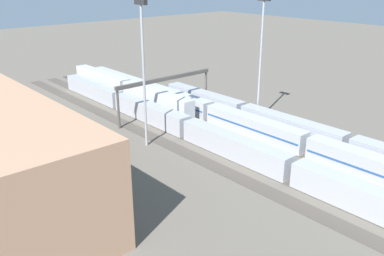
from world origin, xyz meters
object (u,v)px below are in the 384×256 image
Objects in this scene: train_on_track_1 at (254,127)px; light_mast_1 at (143,55)px; light_mast_0 at (261,43)px; train_on_track_2 at (127,90)px; train_on_track_0 at (290,127)px; train_on_track_3 at (234,147)px; signal_gantry at (165,83)px.

train_on_track_1 is 4.59× the size of light_mast_1.
train_on_track_2 is at bearing 21.64° from light_mast_0.
light_mast_0 reaches higher than train_on_track_2.
light_mast_1 reaches higher than train_on_track_0.
train_on_track_3 is (0.74, 15.00, 0.02)m from train_on_track_0.
train_on_track_3 is 4.79× the size of signal_gantry.
train_on_track_2 reaches higher than train_on_track_0.
train_on_track_1 is 4.62× the size of light_mast_0.
train_on_track_0 is 2.86× the size of signal_gantry.
train_on_track_1 is 17.24m from light_mast_0.
train_on_track_3 is at bearing 168.78° from signal_gantry.
train_on_track_2 is at bearing -6.99° from train_on_track_3.
train_on_track_3 is at bearing -150.67° from light_mast_1.
train_on_track_1 is 6.99m from train_on_track_0.
train_on_track_2 reaches higher than train_on_track_3.
train_on_track_1 is (-36.64, -5.00, -0.61)m from train_on_track_2.
light_mast_0 reaches higher than train_on_track_0.
light_mast_0 is 25.94m from light_mast_1.
train_on_track_1 is at bearing -67.49° from train_on_track_3.
train_on_track_2 is 1.89× the size of signal_gantry.
signal_gantry reaches higher than train_on_track_0.
light_mast_1 reaches higher than light_mast_0.
light_mast_1 is (14.35, 8.06, 14.72)m from train_on_track_3.
train_on_track_0 is at bearing -92.83° from train_on_track_3.
train_on_track_3 is 22.08m from light_mast_1.
train_on_track_3 is 4.62× the size of light_mast_0.
train_on_track_0 and train_on_track_3 have the same top height.
train_on_track_1 is at bearing 125.75° from light_mast_0.
train_on_track_0 is 18.01m from light_mast_0.
light_mast_0 is (-31.30, -12.42, 14.01)m from train_on_track_2.
train_on_track_0 is at bearing -134.34° from train_on_track_1.
light_mast_1 is (15.10, 23.06, 14.74)m from train_on_track_0.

